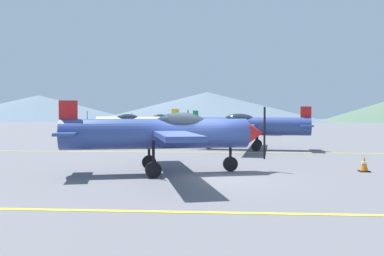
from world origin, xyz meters
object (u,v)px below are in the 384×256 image
(airplane_back, at_px, (166,121))
(traffic_cone_front, at_px, (364,164))
(airplane_near, at_px, (165,133))
(car_sedan, at_px, (273,127))
(airplane_mid, at_px, (249,125))
(airplane_far, at_px, (135,123))

(airplane_back, bearing_deg, traffic_cone_front, -68.70)
(airplane_near, height_order, traffic_cone_front, airplane_near)
(airplane_near, relative_size, car_sedan, 1.85)
(airplane_mid, distance_m, airplane_far, 11.65)
(airplane_mid, xyz_separation_m, airplane_back, (-7.73, 19.74, 0.00))
(airplane_mid, height_order, airplane_far, same)
(airplane_back, bearing_deg, airplane_far, -94.58)
(airplane_near, height_order, airplane_back, same)
(airplane_mid, height_order, traffic_cone_front, airplane_mid)
(traffic_cone_front, bearing_deg, airplane_back, 111.30)
(airplane_mid, relative_size, car_sedan, 1.87)
(airplane_far, height_order, traffic_cone_front, airplane_far)
(airplane_mid, height_order, car_sedan, airplane_mid)
(airplane_near, height_order, airplane_mid, same)
(airplane_back, xyz_separation_m, traffic_cone_front, (11.29, -28.96, -1.17))
(airplane_near, distance_m, car_sedan, 30.02)
(airplane_far, relative_size, airplane_back, 1.00)
(airplane_near, xyz_separation_m, airplane_far, (-4.94, 17.85, 0.00))
(airplane_far, distance_m, airplane_back, 12.01)
(airplane_near, bearing_deg, airplane_far, 105.46)
(airplane_near, xyz_separation_m, traffic_cone_front, (7.32, 0.86, -1.17))
(airplane_far, height_order, car_sedan, airplane_far)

